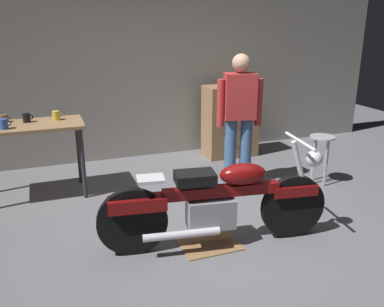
# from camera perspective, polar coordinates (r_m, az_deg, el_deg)

# --- Properties ---
(ground_plane) EXTENTS (12.00, 12.00, 0.00)m
(ground_plane) POSITION_cam_1_polar(r_m,az_deg,el_deg) (4.17, 3.82, -11.31)
(ground_plane) COLOR slate
(back_wall) EXTENTS (8.00, 0.12, 3.10)m
(back_wall) POSITION_cam_1_polar(r_m,az_deg,el_deg) (6.31, -6.56, 13.49)
(back_wall) COLOR gray
(back_wall) RESTS_ON ground_plane
(workbench) EXTENTS (1.30, 0.64, 0.90)m
(workbench) POSITION_cam_1_polar(r_m,az_deg,el_deg) (5.13, -22.11, 2.56)
(workbench) COLOR #99724C
(workbench) RESTS_ON ground_plane
(motorcycle) EXTENTS (2.18, 0.65, 1.00)m
(motorcycle) POSITION_cam_1_polar(r_m,az_deg,el_deg) (3.82, 3.62, -6.65)
(motorcycle) COLOR black
(motorcycle) RESTS_ON ground_plane
(person_standing) EXTENTS (0.56, 0.30, 1.67)m
(person_standing) POSITION_cam_1_polar(r_m,az_deg,el_deg) (5.12, 6.60, 5.34)
(person_standing) COLOR #426595
(person_standing) RESTS_ON ground_plane
(shop_stool) EXTENTS (0.32, 0.32, 0.64)m
(shop_stool) POSITION_cam_1_polar(r_m,az_deg,el_deg) (5.50, 17.61, 0.89)
(shop_stool) COLOR #B2B2B7
(shop_stool) RESTS_ON ground_plane
(wooden_dresser) EXTENTS (0.80, 0.47, 1.10)m
(wooden_dresser) POSITION_cam_1_polar(r_m,az_deg,el_deg) (6.40, 5.34, 4.52)
(wooden_dresser) COLOR #99724C
(wooden_dresser) RESTS_ON ground_plane
(drip_tray) EXTENTS (0.56, 0.40, 0.01)m
(drip_tray) POSITION_cam_1_polar(r_m,az_deg,el_deg) (4.01, 2.47, -12.54)
(drip_tray) COLOR olive
(drip_tray) RESTS_ON ground_plane
(mug_black_matte) EXTENTS (0.12, 0.09, 0.11)m
(mug_black_matte) POSITION_cam_1_polar(r_m,az_deg,el_deg) (5.20, -22.05, 4.63)
(mug_black_matte) COLOR black
(mug_black_matte) RESTS_ON workbench
(mug_brown_stoneware) EXTENTS (0.11, 0.08, 0.09)m
(mug_brown_stoneware) POSITION_cam_1_polar(r_m,az_deg,el_deg) (5.31, -24.70, 4.47)
(mug_brown_stoneware) COLOR brown
(mug_brown_stoneware) RESTS_ON workbench
(mug_yellow_tall) EXTENTS (0.12, 0.09, 0.11)m
(mug_yellow_tall) POSITION_cam_1_polar(r_m,az_deg,el_deg) (5.19, -18.40, 5.04)
(mug_yellow_tall) COLOR yellow
(mug_yellow_tall) RESTS_ON workbench
(mug_blue_enamel) EXTENTS (0.12, 0.09, 0.11)m
(mug_blue_enamel) POSITION_cam_1_polar(r_m,az_deg,el_deg) (4.96, -24.72, 3.76)
(mug_blue_enamel) COLOR #2D51AD
(mug_blue_enamel) RESTS_ON workbench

